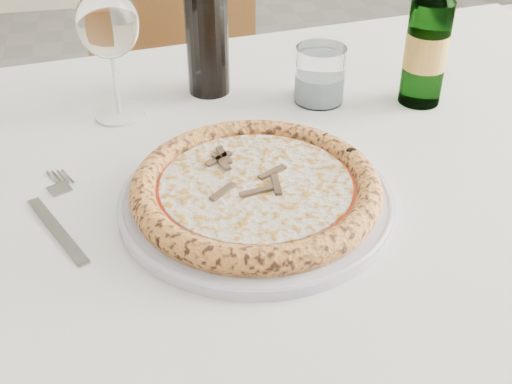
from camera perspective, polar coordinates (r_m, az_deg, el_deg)
dining_table at (r=0.90m, az=-1.35°, el=-2.09°), size 1.54×1.03×0.76m
chair_far at (r=1.66m, az=-7.56°, el=10.51°), size 0.50×0.50×0.93m
plate at (r=0.77m, az=0.00°, el=-0.69°), size 0.33×0.33×0.02m
pizza at (r=0.76m, az=-0.00°, el=0.39°), size 0.30×0.30×0.03m
fork at (r=0.79m, az=-17.20°, el=-2.11°), size 0.07×0.21×0.00m
wine_glass at (r=0.93m, az=-13.04°, el=14.17°), size 0.09×0.09×0.19m
tumbler at (r=1.00m, az=5.68°, el=10.04°), size 0.08×0.08×0.09m
beer_bottle at (r=1.00m, az=15.02°, el=12.86°), size 0.06×0.06×0.25m
wine_bottle at (r=1.00m, az=-4.42°, el=14.86°), size 0.07×0.07×0.27m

